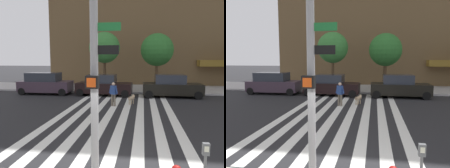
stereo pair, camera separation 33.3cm
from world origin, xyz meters
The scene contains 12 objects.
ground_plane centered at (0.00, 7.26, 0.00)m, with size 160.00×160.00×0.00m, color #232326.
sidewalk_far centered at (0.00, 17.52, 0.07)m, with size 80.00×6.00×0.15m, color #A4A1A2.
crosswalk_stripes centered at (-0.84, 7.26, 0.00)m, with size 6.75×13.92×0.01m.
traffic_light_pole centered at (-0.45, -0.60, 3.52)m, with size 0.74×0.46×5.80m.
parking_meter_second_along centered at (1.97, -0.75, 1.03)m, with size 0.14×0.11×1.36m.
parked_car_near_curb centered at (-8.30, 13.24, 0.97)m, with size 4.77×2.13×1.98m.
parked_car_behind_first centered at (-2.81, 13.24, 0.88)m, with size 4.95×2.04×1.86m.
parked_car_third_in_line centered at (3.04, 13.24, 0.91)m, with size 4.90×1.98×1.92m.
street_tree_nearest centered at (-3.10, 15.44, 4.30)m, with size 3.01×3.01×5.69m.
street_tree_middle centered at (1.95, 15.99, 4.09)m, with size 3.16×3.16×5.54m.
pedestrian_dog_walker centered at (-1.36, 9.10, 0.93)m, with size 0.69×0.36×1.64m.
dog_on_leash centered at (-0.14, 9.88, 0.44)m, with size 0.49×0.94×0.65m.
Camera 1 is at (0.64, -5.24, 3.26)m, focal length 34.20 mm.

